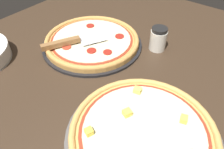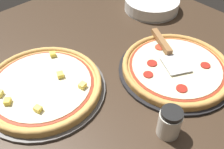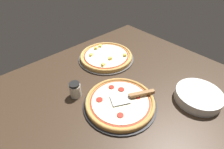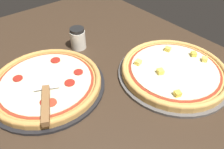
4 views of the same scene
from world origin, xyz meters
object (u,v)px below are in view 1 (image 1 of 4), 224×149
serving_spatula (68,42)px  parmesan_shaker (158,39)px  pizza_back (143,132)px  pizza_front (92,40)px

serving_spatula → parmesan_shaker: 34.91cm
serving_spatula → parmesan_shaker: size_ratio=2.63×
pizza_back → parmesan_shaker: bearing=-155.8°
pizza_back → serving_spatula: (-15.10, -43.41, 1.90)cm
pizza_front → parmesan_shaker: bearing=122.4°
pizza_back → parmesan_shaker: 41.81cm
parmesan_shaker → pizza_back: bearing=24.2°
pizza_front → serving_spatula: bearing=-24.7°
pizza_back → serving_spatula: 46.00cm
pizza_front → pizza_back: 46.06cm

